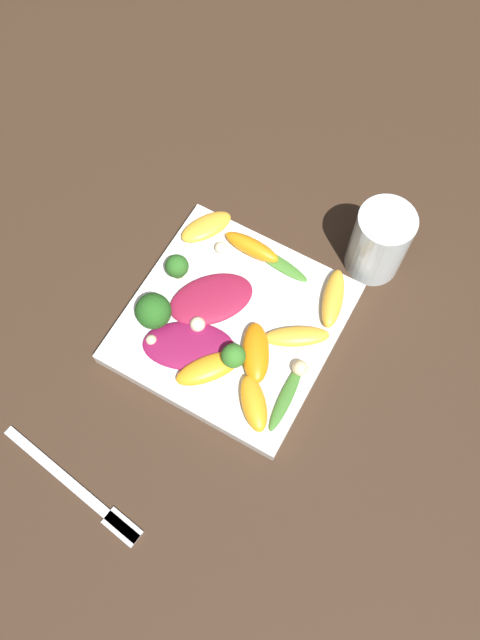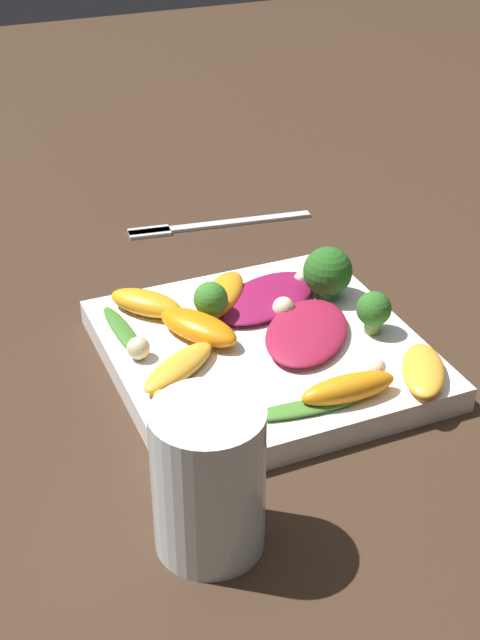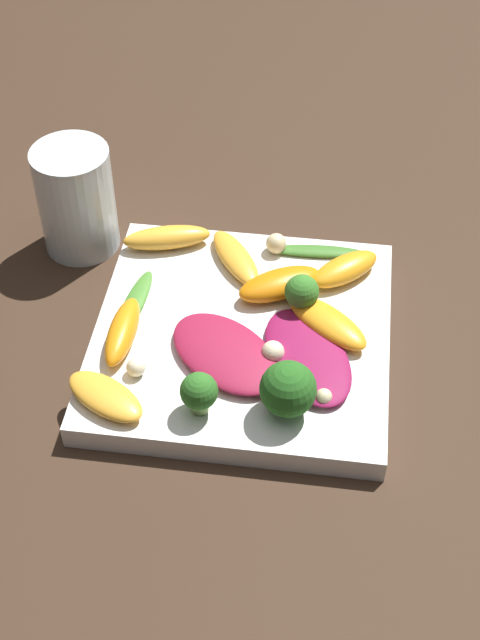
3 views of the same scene
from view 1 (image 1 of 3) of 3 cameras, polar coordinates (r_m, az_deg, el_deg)
The scene contains 22 objects.
ground_plane at distance 0.77m, azimuth -0.68°, elevation -0.60°, with size 2.40×2.40×0.00m, color #382619.
plate at distance 0.76m, azimuth -0.69°, elevation -0.30°, with size 0.24×0.24×0.02m.
drinking_glass at distance 0.78m, azimuth 12.61°, elevation 6.98°, with size 0.07×0.07×0.10m.
fork at distance 0.73m, azimuth -13.99°, elevation -15.31°, with size 0.20×0.04×0.01m.
radicchio_leaf_0 at distance 0.73m, azimuth -4.74°, elevation -2.36°, with size 0.12×0.10×0.01m.
radicchio_leaf_1 at distance 0.75m, azimuth -2.64°, elevation 1.92°, with size 0.12×0.12×0.01m.
orange_segment_0 at distance 0.80m, azimuth -3.11°, elevation 8.50°, with size 0.06×0.08×0.01m.
orange_segment_1 at distance 0.78m, azimuth 1.09°, elevation 6.69°, with size 0.08×0.02×0.02m.
orange_segment_2 at distance 0.76m, azimuth 8.51°, elevation 1.98°, with size 0.05×0.08×0.02m.
orange_segment_3 at distance 0.72m, azimuth -2.88°, elevation -4.45°, with size 0.07×0.08×0.02m.
orange_segment_4 at distance 0.70m, azimuth 1.27°, elevation -7.61°, with size 0.06×0.07×0.02m.
orange_segment_5 at distance 0.72m, azimuth 1.45°, elevation -2.99°, with size 0.06×0.08×0.02m.
orange_segment_6 at distance 0.73m, azimuth 5.20°, elevation -1.51°, with size 0.08×0.06×0.01m.
broccoli_floret_0 at distance 0.71m, azimuth -0.61°, elevation -3.34°, with size 0.03×0.03×0.04m.
broccoli_floret_1 at distance 0.73m, azimuth -7.93°, elevation 0.79°, with size 0.04×0.04×0.05m.
broccoli_floret_2 at distance 0.76m, azimuth -5.77°, elevation 4.87°, with size 0.03×0.03×0.04m.
arugula_sprig_0 at distance 0.78m, azimuth 3.48°, elevation 5.25°, with size 0.09×0.03×0.01m.
arugula_sprig_1 at distance 0.71m, azimuth 4.23°, elevation -7.04°, with size 0.02×0.09×0.01m.
macadamia_nut_0 at distance 0.78m, azimuth -1.76°, elevation 6.65°, with size 0.02×0.02×0.02m.
macadamia_nut_1 at distance 0.72m, azimuth 5.51°, elevation -4.39°, with size 0.02×0.02×0.02m.
macadamia_nut_2 at distance 0.74m, azimuth -8.10°, elevation -1.83°, with size 0.01×0.01×0.01m.
macadamia_nut_3 at distance 0.74m, azimuth -3.90°, elevation -0.40°, with size 0.02×0.02×0.02m.
Camera 1 is at (0.15, -0.25, 0.71)m, focal length 35.00 mm.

